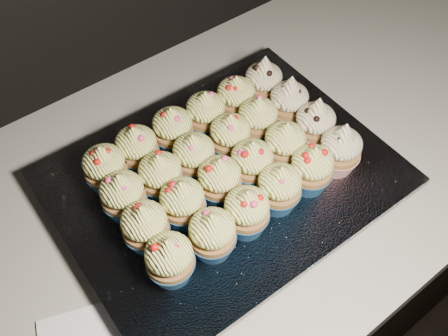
% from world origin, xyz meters
% --- Properties ---
extents(worktop, '(2.44, 0.64, 0.04)m').
position_xyz_m(worktop, '(0.00, 1.70, 0.88)').
color(worktop, beige).
rests_on(worktop, cabinet).
extents(baking_tray, '(0.45, 0.35, 0.02)m').
position_xyz_m(baking_tray, '(0.20, 1.67, 0.91)').
color(baking_tray, black).
rests_on(baking_tray, worktop).
extents(foil_lining, '(0.49, 0.38, 0.01)m').
position_xyz_m(foil_lining, '(0.20, 1.67, 0.93)').
color(foil_lining, silver).
rests_on(foil_lining, baking_tray).
extents(cupcake_0, '(0.06, 0.06, 0.08)m').
position_xyz_m(cupcake_0, '(0.05, 1.59, 0.97)').
color(cupcake_0, '#1B5081').
rests_on(cupcake_0, foil_lining).
extents(cupcake_1, '(0.06, 0.06, 0.08)m').
position_xyz_m(cupcake_1, '(0.12, 1.58, 0.97)').
color(cupcake_1, '#1B5081').
rests_on(cupcake_1, foil_lining).
extents(cupcake_2, '(0.06, 0.06, 0.08)m').
position_xyz_m(cupcake_2, '(0.17, 1.58, 0.97)').
color(cupcake_2, '#1B5081').
rests_on(cupcake_2, foil_lining).
extents(cupcake_3, '(0.06, 0.06, 0.08)m').
position_xyz_m(cupcake_3, '(0.23, 1.58, 0.97)').
color(cupcake_3, '#1B5081').
rests_on(cupcake_3, foil_lining).
extents(cupcake_4, '(0.06, 0.06, 0.08)m').
position_xyz_m(cupcake_4, '(0.29, 1.58, 0.97)').
color(cupcake_4, '#1B5081').
rests_on(cupcake_4, foil_lining).
extents(cupcake_5, '(0.06, 0.06, 0.10)m').
position_xyz_m(cupcake_5, '(0.35, 1.58, 0.97)').
color(cupcake_5, '#A61917').
rests_on(cupcake_5, foil_lining).
extents(cupcake_6, '(0.06, 0.06, 0.08)m').
position_xyz_m(cupcake_6, '(0.06, 1.64, 0.97)').
color(cupcake_6, '#1B5081').
rests_on(cupcake_6, foil_lining).
extents(cupcake_7, '(0.06, 0.06, 0.08)m').
position_xyz_m(cupcake_7, '(0.11, 1.64, 0.97)').
color(cupcake_7, '#1B5081').
rests_on(cupcake_7, foil_lining).
extents(cupcake_8, '(0.06, 0.06, 0.08)m').
position_xyz_m(cupcake_8, '(0.18, 1.64, 0.97)').
color(cupcake_8, '#1B5081').
rests_on(cupcake_8, foil_lining).
extents(cupcake_9, '(0.06, 0.06, 0.08)m').
position_xyz_m(cupcake_9, '(0.23, 1.64, 0.97)').
color(cupcake_9, '#1B5081').
rests_on(cupcake_9, foil_lining).
extents(cupcake_10, '(0.06, 0.06, 0.08)m').
position_xyz_m(cupcake_10, '(0.29, 1.64, 0.97)').
color(cupcake_10, '#1B5081').
rests_on(cupcake_10, foil_lining).
extents(cupcake_11, '(0.06, 0.06, 0.10)m').
position_xyz_m(cupcake_11, '(0.35, 1.64, 0.97)').
color(cupcake_11, '#A61917').
rests_on(cupcake_11, foil_lining).
extents(cupcake_12, '(0.06, 0.06, 0.08)m').
position_xyz_m(cupcake_12, '(0.06, 1.70, 0.97)').
color(cupcake_12, '#1B5081').
rests_on(cupcake_12, foil_lining).
extents(cupcake_13, '(0.06, 0.06, 0.08)m').
position_xyz_m(cupcake_13, '(0.12, 1.70, 0.97)').
color(cupcake_13, '#1B5081').
rests_on(cupcake_13, foil_lining).
extents(cupcake_14, '(0.06, 0.06, 0.08)m').
position_xyz_m(cupcake_14, '(0.17, 1.70, 0.97)').
color(cupcake_14, '#1B5081').
rests_on(cupcake_14, foil_lining).
extents(cupcake_15, '(0.06, 0.06, 0.08)m').
position_xyz_m(cupcake_15, '(0.24, 1.70, 0.97)').
color(cupcake_15, '#1B5081').
rests_on(cupcake_15, foil_lining).
extents(cupcake_16, '(0.06, 0.06, 0.08)m').
position_xyz_m(cupcake_16, '(0.29, 1.70, 0.97)').
color(cupcake_16, '#1B5081').
rests_on(cupcake_16, foil_lining).
extents(cupcake_17, '(0.06, 0.06, 0.10)m').
position_xyz_m(cupcake_17, '(0.35, 1.70, 0.97)').
color(cupcake_17, '#A61917').
rests_on(cupcake_17, foil_lining).
extents(cupcake_18, '(0.06, 0.06, 0.08)m').
position_xyz_m(cupcake_18, '(0.06, 1.76, 0.97)').
color(cupcake_18, '#1B5081').
rests_on(cupcake_18, foil_lining).
extents(cupcake_19, '(0.06, 0.06, 0.08)m').
position_xyz_m(cupcake_19, '(0.12, 1.76, 0.97)').
color(cupcake_19, '#1B5081').
rests_on(cupcake_19, foil_lining).
extents(cupcake_20, '(0.06, 0.06, 0.08)m').
position_xyz_m(cupcake_20, '(0.18, 1.76, 0.97)').
color(cupcake_20, '#1B5081').
rests_on(cupcake_20, foil_lining).
extents(cupcake_21, '(0.06, 0.06, 0.08)m').
position_xyz_m(cupcake_21, '(0.24, 1.76, 0.97)').
color(cupcake_21, '#1B5081').
rests_on(cupcake_21, foil_lining).
extents(cupcake_22, '(0.06, 0.06, 0.08)m').
position_xyz_m(cupcake_22, '(0.29, 1.76, 0.97)').
color(cupcake_22, '#1B5081').
rests_on(cupcake_22, foil_lining).
extents(cupcake_23, '(0.06, 0.06, 0.10)m').
position_xyz_m(cupcake_23, '(0.35, 1.76, 0.97)').
color(cupcake_23, '#A61917').
rests_on(cupcake_23, foil_lining).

